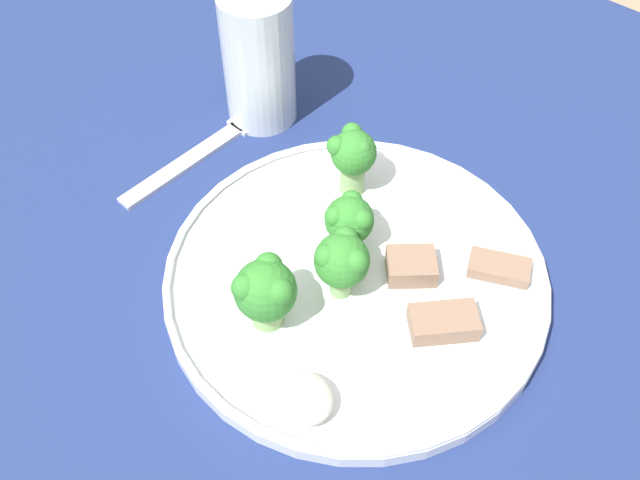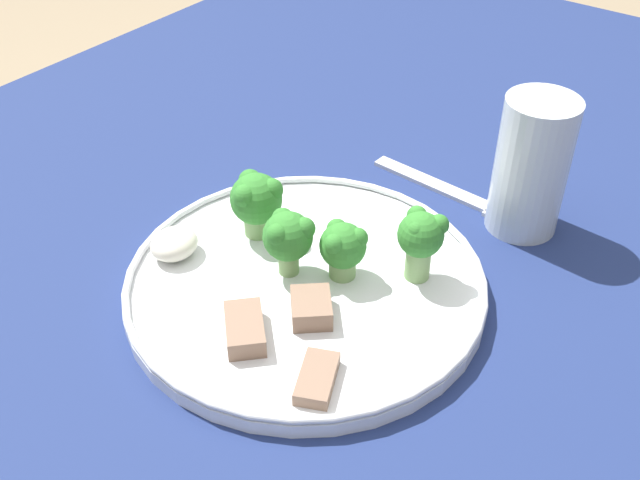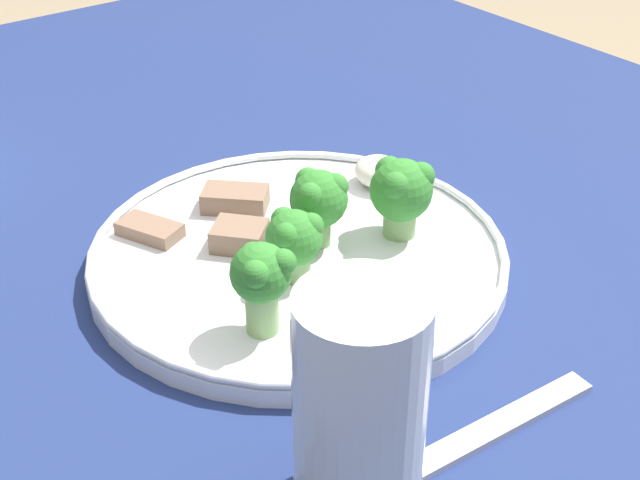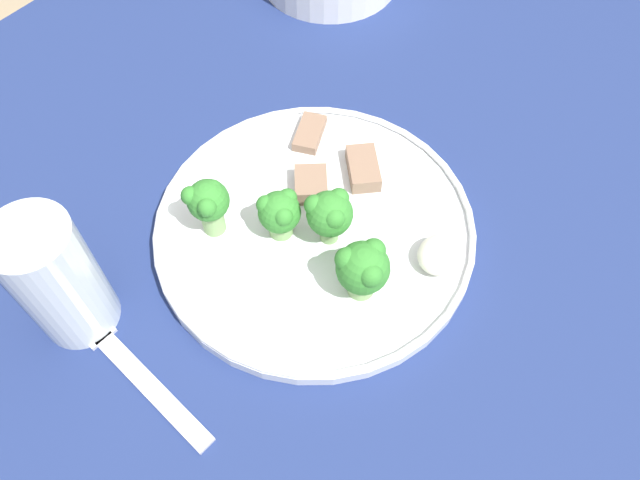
% 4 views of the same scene
% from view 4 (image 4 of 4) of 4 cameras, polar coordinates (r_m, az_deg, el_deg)
% --- Properties ---
extents(ground_plane, '(8.00, 8.00, 0.00)m').
position_cam_4_polar(ground_plane, '(1.24, -1.33, -20.86)').
color(ground_plane, '#9E896B').
extents(table, '(1.33, 0.97, 0.74)m').
position_cam_4_polar(table, '(0.61, -2.53, -8.44)').
color(table, navy).
rests_on(table, ground_plane).
extents(dinner_plate, '(0.28, 0.28, 0.02)m').
position_cam_4_polar(dinner_plate, '(0.55, -0.49, 1.08)').
color(dinner_plate, white).
rests_on(dinner_plate, table).
extents(fork, '(0.03, 0.18, 0.00)m').
position_cam_4_polar(fork, '(0.52, -16.88, -11.05)').
color(fork, silver).
rests_on(fork, table).
extents(drinking_glass, '(0.06, 0.06, 0.12)m').
position_cam_4_polar(drinking_glass, '(0.51, -22.64, -3.72)').
color(drinking_glass, silver).
rests_on(drinking_glass, table).
extents(broccoli_floret_near_rim_left, '(0.04, 0.04, 0.05)m').
position_cam_4_polar(broccoli_floret_near_rim_left, '(0.52, -3.72, 2.52)').
color(broccoli_floret_near_rim_left, '#7FA866').
rests_on(broccoli_floret_near_rim_left, dinner_plate).
extents(broccoli_floret_center_left, '(0.04, 0.04, 0.06)m').
position_cam_4_polar(broccoli_floret_center_left, '(0.49, 3.95, -2.58)').
color(broccoli_floret_center_left, '#7FA866').
rests_on(broccoli_floret_center_left, dinner_plate).
extents(broccoli_floret_back_left, '(0.04, 0.04, 0.06)m').
position_cam_4_polar(broccoli_floret_back_left, '(0.52, -10.43, 3.16)').
color(broccoli_floret_back_left, '#7FA866').
rests_on(broccoli_floret_back_left, dinner_plate).
extents(broccoli_floret_front_left, '(0.04, 0.04, 0.05)m').
position_cam_4_polar(broccoli_floret_front_left, '(0.51, 0.81, 2.47)').
color(broccoli_floret_front_left, '#7FA866').
rests_on(broccoli_floret_front_left, dinner_plate).
extents(meat_slice_front_slice, '(0.05, 0.05, 0.02)m').
position_cam_4_polar(meat_slice_front_slice, '(0.58, 3.97, 6.56)').
color(meat_slice_front_slice, '#846651').
rests_on(meat_slice_front_slice, dinner_plate).
extents(meat_slice_middle_slice, '(0.05, 0.04, 0.01)m').
position_cam_4_polar(meat_slice_middle_slice, '(0.61, -0.95, 9.74)').
color(meat_slice_middle_slice, '#846651').
rests_on(meat_slice_middle_slice, dinner_plate).
extents(meat_slice_rear_slice, '(0.05, 0.05, 0.02)m').
position_cam_4_polar(meat_slice_rear_slice, '(0.57, -0.83, 5.10)').
color(meat_slice_rear_slice, '#846651').
rests_on(meat_slice_rear_slice, dinner_plate).
extents(sauce_dollop, '(0.04, 0.04, 0.02)m').
position_cam_4_polar(sauce_dollop, '(0.53, 10.90, -1.34)').
color(sauce_dollop, silver).
rests_on(sauce_dollop, dinner_plate).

